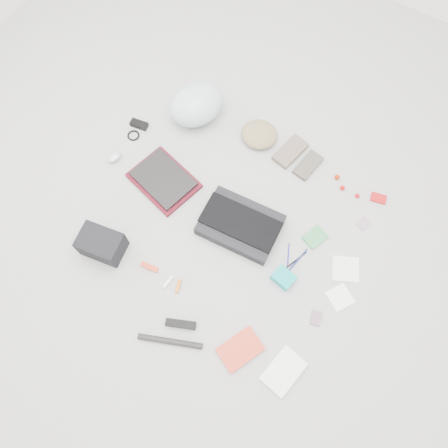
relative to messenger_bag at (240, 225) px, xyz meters
The scene contains 33 objects.
ground_plane 0.09m from the messenger_bag, 147.21° to the right, with size 4.00×4.00×0.00m, color gray.
messenger_bag is the anchor object (origin of this frame).
bag_flap 0.04m from the messenger_bag, ahead, with size 0.41×0.19×0.01m, color black.
laptop_sleeve 0.50m from the messenger_bag, behind, with size 0.35×0.26×0.02m, color #580E1B.
laptop 0.50m from the messenger_bag, behind, with size 0.32×0.23×0.02m, color black.
bike_helmet 0.76m from the messenger_bag, 140.41° to the left, with size 0.26×0.33×0.20m, color silver.
beanie 0.57m from the messenger_bag, 109.82° to the left, with size 0.21×0.20×0.07m, color olive.
mitten_left 0.54m from the messenger_bag, 89.07° to the left, with size 0.10×0.21×0.03m, color #6A5A4E.
mitten_right 0.53m from the messenger_bag, 75.27° to the left, with size 0.09×0.18×0.03m, color #514B42.
power_brick 0.87m from the messenger_bag, 163.85° to the left, with size 0.10×0.05×0.03m, color black.
cable_coil 0.84m from the messenger_bag, 168.59° to the left, with size 0.07×0.07×0.01m, color black.
mouse 0.82m from the messenger_bag, behind, with size 0.05×0.09×0.03m, color #A8A8AF.
camera_bag 0.72m from the messenger_bag, 138.78° to the right, with size 0.21×0.15×0.14m, color black.
multitool 0.52m from the messenger_bag, 123.04° to the right, with size 0.09×0.03×0.01m, color red.
toiletry_tube_white 0.48m from the messenger_bag, 109.11° to the right, with size 0.02×0.02×0.07m, color white.
toiletry_tube_orange 0.45m from the messenger_bag, 102.94° to the right, with size 0.02×0.02×0.07m, color orange.
u_lock 0.59m from the messenger_bag, 88.49° to the right, with size 0.15×0.04×0.03m, color black.
bike_pump 0.69m from the messenger_bag, 88.48° to the right, with size 0.03×0.03×0.31m, color black.
book_red 0.63m from the messenger_bag, 59.20° to the right, with size 0.13×0.20×0.02m, color #E5472B.
book_white 0.76m from the messenger_bag, 43.62° to the right, with size 0.13×0.20×0.02m, color white.
notepad 0.40m from the messenger_bag, 23.01° to the left, with size 0.09×0.12×0.01m, color #358245.
pen_blue 0.30m from the messenger_bag, ahead, with size 0.01×0.01×0.13m, color navy.
pen_black 0.34m from the messenger_bag, ahead, with size 0.01×0.01×0.13m, color black.
pen_navy 0.35m from the messenger_bag, ahead, with size 0.01×0.01×0.15m, color navy.
accordion_wallet 0.36m from the messenger_bag, 21.60° to the right, with size 0.10×0.08×0.05m, color #01979A.
card_deck 0.61m from the messenger_bag, 21.33° to the right, with size 0.05×0.07×0.01m, color slate.
napkin_top 0.59m from the messenger_bag, ahead, with size 0.13×0.13×0.01m, color silver.
napkin_bottom 0.62m from the messenger_bag, ahead, with size 0.11×0.11×0.01m, color white.
lollipop_a 0.62m from the messenger_bag, 59.98° to the left, with size 0.03×0.03×0.03m, color #A61F02.
lollipop_b 0.61m from the messenger_bag, 53.40° to the left, with size 0.03×0.03×0.03m, color #A80A03.
lollipop_c 0.67m from the messenger_bag, 47.23° to the left, with size 0.03×0.03×0.03m, color #B5090F.
altoids_tin 0.78m from the messenger_bag, 44.02° to the left, with size 0.08×0.05×0.02m, color #B51416.
stamp_sheet 0.66m from the messenger_bag, 33.34° to the left, with size 0.06×0.07×0.00m, color gray.
Camera 1 is at (0.45, -0.72, 2.16)m, focal length 35.00 mm.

